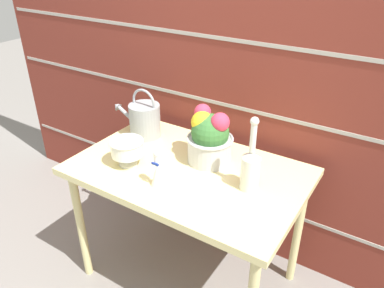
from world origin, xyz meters
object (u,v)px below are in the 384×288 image
Objects in this scene: flower_planter at (210,137)px; glass_decanter at (251,167)px; watering_can at (144,119)px; figurine_vase at (158,171)px; crystal_pedestal_bowl at (127,148)px.

flower_planter is 0.30m from glass_decanter.
watering_can is 0.90× the size of glass_decanter.
figurine_vase is at bearing -150.35° from glass_decanter.
watering_can is 0.32m from crystal_pedestal_bowl.
watering_can reaches higher than crystal_pedestal_bowl.
figurine_vase is (0.36, -0.35, -0.02)m from watering_can.
glass_decanter is at bearing 29.65° from figurine_vase.
crystal_pedestal_bowl is 0.25m from figurine_vase.
crystal_pedestal_bowl is 0.89× the size of figurine_vase.
flower_planter is at bearing 75.13° from figurine_vase.
glass_decanter reaches higher than flower_planter.
flower_planter is (0.32, 0.25, 0.04)m from crystal_pedestal_bowl.
flower_planter is (0.45, -0.04, 0.03)m from watering_can.
figurine_vase is at bearing -44.29° from watering_can.
crystal_pedestal_bowl is at bearing -142.15° from flower_planter.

